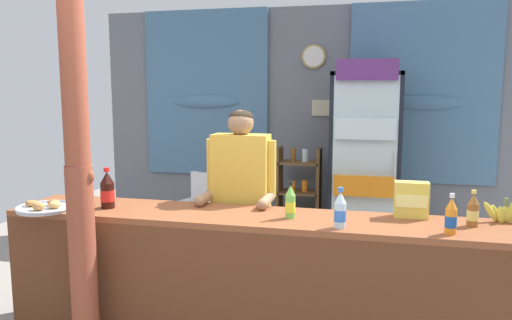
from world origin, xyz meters
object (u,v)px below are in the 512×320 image
(soda_bottle_iced_tea, at_px, (473,211))
(pastry_tray, at_px, (46,207))
(soda_bottle_cola, at_px, (107,191))
(soda_bottle_lime_soda, at_px, (290,203))
(drink_fridge, at_px, (365,152))
(timber_post, at_px, (79,174))
(snack_box_instant_noodle, at_px, (411,200))
(soda_bottle_orange_soda, at_px, (451,217))
(soda_bottle_water, at_px, (340,211))
(banana_bunch, at_px, (506,213))
(bottle_shelf_rack, at_px, (299,195))
(shopkeeper, at_px, (241,188))
(stall_counter, at_px, (246,270))
(plastic_lawn_chair, at_px, (199,210))

(soda_bottle_iced_tea, xyz_separation_m, pastry_tray, (-2.78, -0.25, -0.07))
(soda_bottle_cola, height_order, soda_bottle_lime_soda, soda_bottle_cola)
(drink_fridge, height_order, soda_bottle_lime_soda, drink_fridge)
(soda_bottle_lime_soda, xyz_separation_m, pastry_tray, (-1.68, -0.18, -0.08))
(timber_post, relative_size, snack_box_instant_noodle, 10.78)
(soda_bottle_cola, distance_m, soda_bottle_iced_tea, 2.40)
(soda_bottle_orange_soda, relative_size, soda_bottle_water, 0.96)
(soda_bottle_lime_soda, bearing_deg, banana_bunch, 8.96)
(bottle_shelf_rack, relative_size, shopkeeper, 0.70)
(soda_bottle_water, relative_size, snack_box_instant_noodle, 1.06)
(drink_fridge, bearing_deg, stall_counter, -108.33)
(banana_bunch, bearing_deg, bottle_shelf_rack, 128.34)
(soda_bottle_water, bearing_deg, soda_bottle_lime_soda, 154.00)
(pastry_tray, bearing_deg, soda_bottle_water, 0.53)
(shopkeeper, distance_m, soda_bottle_orange_soda, 1.51)
(stall_counter, bearing_deg, pastry_tray, -176.51)
(stall_counter, relative_size, soda_bottle_lime_soda, 13.79)
(soda_bottle_water, bearing_deg, soda_bottle_cola, 175.16)
(shopkeeper, xyz_separation_m, soda_bottle_cola, (-0.84, -0.46, 0.03))
(soda_bottle_water, bearing_deg, shopkeeper, 142.60)
(timber_post, height_order, soda_bottle_iced_tea, timber_post)
(soda_bottle_orange_soda, relative_size, soda_bottle_iced_tea, 1.06)
(soda_bottle_orange_soda, bearing_deg, drink_fridge, 103.84)
(soda_bottle_orange_soda, distance_m, soda_bottle_lime_soda, 0.96)
(plastic_lawn_chair, bearing_deg, bottle_shelf_rack, 31.46)
(drink_fridge, distance_m, pastry_tray, 3.03)
(bottle_shelf_rack, relative_size, pastry_tray, 2.80)
(stall_counter, height_order, plastic_lawn_chair, stall_counter)
(stall_counter, relative_size, banana_bunch, 12.01)
(soda_bottle_orange_soda, xyz_separation_m, snack_box_instant_noodle, (-0.19, 0.34, 0.02))
(stall_counter, xyz_separation_m, soda_bottle_cola, (-1.02, 0.07, 0.46))
(plastic_lawn_chair, relative_size, soda_bottle_lime_soda, 3.57)
(plastic_lawn_chair, xyz_separation_m, soda_bottle_iced_tea, (2.33, -1.58, 0.50))
(shopkeeper, bearing_deg, soda_bottle_cola, -151.46)
(pastry_tray, bearing_deg, soda_bottle_iced_tea, 5.05)
(plastic_lawn_chair, height_order, soda_bottle_water, soda_bottle_water)
(soda_bottle_lime_soda, bearing_deg, soda_bottle_water, -26.00)
(soda_bottle_lime_soda, relative_size, pastry_tray, 0.61)
(bottle_shelf_rack, xyz_separation_m, soda_bottle_orange_soda, (1.23, -2.37, 0.42))
(soda_bottle_orange_soda, distance_m, soda_bottle_iced_tea, 0.26)
(soda_bottle_iced_tea, bearing_deg, drink_fridge, 109.37)
(soda_bottle_cola, distance_m, snack_box_instant_noodle, 2.06)
(stall_counter, xyz_separation_m, soda_bottle_lime_soda, (0.27, 0.09, 0.44))
(soda_bottle_lime_soda, xyz_separation_m, soda_bottle_iced_tea, (1.10, 0.07, -0.01))
(timber_post, relative_size, pastry_tray, 6.41)
(timber_post, xyz_separation_m, soda_bottle_cola, (-0.03, 0.38, -0.18))
(soda_bottle_orange_soda, xyz_separation_m, pastry_tray, (-2.63, -0.04, -0.08))
(soda_bottle_lime_soda, height_order, pastry_tray, soda_bottle_lime_soda)
(bottle_shelf_rack, bearing_deg, banana_bunch, -51.66)
(pastry_tray, bearing_deg, timber_post, -27.86)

